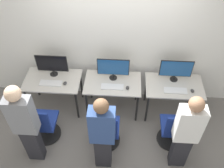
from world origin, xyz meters
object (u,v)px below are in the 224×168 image
office_chair_left (43,125)px  keyboard_left (51,83)px  keyboard_center (112,87)px  mouse_center (128,88)px  mouse_left (65,83)px  office_chair_right (174,131)px  person_center (102,134)px  keyboard_right (175,91)px  monitor_left (52,64)px  person_left (25,124)px  office_chair_center (106,131)px  monitor_center (113,68)px  mouse_right (192,91)px  monitor_right (176,69)px  person_right (186,132)px

office_chair_left → keyboard_left: bearing=86.3°
keyboard_center → mouse_center: (0.27, -0.01, 0.01)m
office_chair_left → keyboard_center: size_ratio=2.23×
mouse_left → office_chair_right: size_ratio=0.10×
person_center → keyboard_right: (1.16, 1.02, -0.11)m
monitor_left → person_left: bearing=-94.5°
keyboard_left → office_chair_center: bearing=-34.1°
keyboard_left → office_chair_right: size_ratio=0.45×
monitor_left → office_chair_center: monitor_left is taller
office_chair_right → keyboard_right: bearing=87.7°
monitor_center → mouse_right: 1.41m
monitor_right → office_chair_right: bearing=-91.6°
keyboard_left → person_right: person_right is taller
person_center → keyboard_right: bearing=41.4°
monitor_left → keyboard_left: (0.00, -0.24, -0.23)m
mouse_left → mouse_center: (1.10, -0.04, 0.00)m
person_center → office_chair_right: bearing=21.9°
keyboard_left → person_center: size_ratio=0.25×
monitor_center → person_right: (1.11, -1.18, -0.10)m
office_chair_left → monitor_center: bearing=37.2°
mouse_center → office_chair_right: bearing=-35.6°
person_center → monitor_left: bearing=128.0°
monitor_left → monitor_center: same height
office_chair_left → office_chair_center: (1.06, -0.05, 0.00)m
keyboard_center → mouse_center: 0.27m
mouse_center → person_right: person_right is taller
person_right → monitor_right: bearing=91.1°
office_chair_left → keyboard_right: size_ratio=2.23×
keyboard_left → office_chair_right: (2.15, -0.60, -0.37)m
keyboard_center → office_chair_right: 1.27m
mouse_right → office_chair_right: (-0.31, -0.57, -0.38)m
mouse_right → office_chair_right: 0.75m
monitor_left → keyboard_left: size_ratio=1.43×
person_left → monitor_right: size_ratio=2.92×
monitor_left → office_chair_left: monitor_left is taller
mouse_center → monitor_right: monitor_right is taller
mouse_center → monitor_center: bearing=137.0°
mouse_center → person_right: 1.27m
office_chair_center → person_center: bearing=-91.5°
monitor_left → office_chair_center: size_ratio=0.64×
office_chair_center → mouse_right: size_ratio=9.73×
mouse_center → office_chair_right: office_chair_right is taller
mouse_left → keyboard_right: bearing=-1.3°
person_center → monitor_right: 1.75m
person_center → person_right: 1.18m
mouse_left → person_right: size_ratio=0.06×
person_center → person_right: person_right is taller
monitor_center → mouse_center: monitor_center is taller
monitor_center → person_right: person_right is taller
mouse_left → office_chair_left: 0.80m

